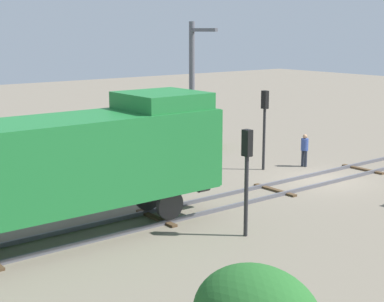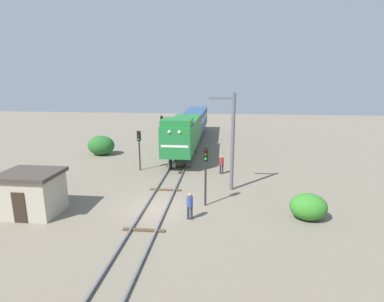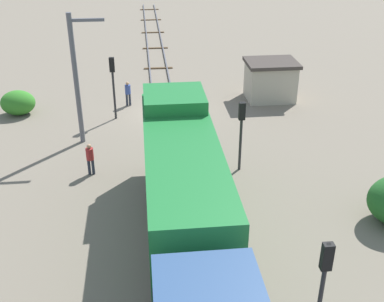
{
  "view_description": "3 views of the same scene",
  "coord_description": "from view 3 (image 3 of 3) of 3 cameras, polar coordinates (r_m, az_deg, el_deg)",
  "views": [
    {
      "loc": [
        -17.41,
        21.5,
        6.99
      ],
      "look_at": [
        0.1,
        7.75,
        2.37
      ],
      "focal_mm": 55.0,
      "sensor_mm": 36.0,
      "label": 1
    },
    {
      "loc": [
        4.33,
        -18.11,
        8.25
      ],
      "look_at": [
        1.35,
        9.51,
        1.65
      ],
      "focal_mm": 28.0,
      "sensor_mm": 36.0,
      "label": 2
    },
    {
      "loc": [
        1.4,
        29.62,
        12.31
      ],
      "look_at": [
        -0.9,
        8.39,
        1.33
      ],
      "focal_mm": 45.0,
      "sensor_mm": 36.0,
      "label": 3
    }
  ],
  "objects": [
    {
      "name": "traffic_signal_far",
      "position": [
        15.01,
        15.36,
        -14.0
      ],
      "size": [
        0.32,
        0.34,
        3.8
      ],
      "color": "#262628",
      "rests_on": "ground"
    },
    {
      "name": "relay_hut",
      "position": [
        34.33,
        9.27,
        8.31
      ],
      "size": [
        3.5,
        2.9,
        2.74
      ],
      "color": "#B2A893",
      "rests_on": "ground"
    },
    {
      "name": "ground_plane",
      "position": [
        32.1,
        -3.23,
        4.62
      ],
      "size": [
        114.56,
        114.56,
        0.0
      ],
      "primitive_type": "plane",
      "color": "#756B5B"
    },
    {
      "name": "worker_near_track",
      "position": [
        33.09,
        -7.61,
        6.98
      ],
      "size": [
        0.38,
        0.38,
        1.7
      ],
      "rotation": [
        0.0,
        0.0,
        6.14
      ],
      "color": "#262B38",
      "rests_on": "ground"
    },
    {
      "name": "traffic_signal_near",
      "position": [
        30.5,
        -9.37,
        8.68
      ],
      "size": [
        0.32,
        0.34,
        4.02
      ],
      "color": "#262628",
      "rests_on": "ground"
    },
    {
      "name": "railway_track",
      "position": [
        32.07,
        -3.23,
        4.74
      ],
      "size": [
        2.4,
        76.38,
        0.16
      ],
      "color": "#595960",
      "rests_on": "ground"
    },
    {
      "name": "bush_mid",
      "position": [
        33.41,
        -19.93,
        5.4
      ],
      "size": [
        2.21,
        1.81,
        1.61
      ],
      "primitive_type": "ellipsoid",
      "color": "#327B26",
      "rests_on": "ground"
    },
    {
      "name": "locomotive",
      "position": [
        19.31,
        -1.22,
        -2.38
      ],
      "size": [
        2.9,
        11.6,
        4.6
      ],
      "color": "#1E7233",
      "rests_on": "railway_track"
    },
    {
      "name": "catenary_mast",
      "position": [
        27.27,
        -13.48,
        8.56
      ],
      "size": [
        1.94,
        0.28,
        7.36
      ],
      "color": "#595960",
      "rests_on": "ground"
    },
    {
      "name": "worker_by_signal",
      "position": [
        24.71,
        -11.99,
        -0.68
      ],
      "size": [
        0.38,
        0.38,
        1.7
      ],
      "rotation": [
        0.0,
        0.0,
        5.64
      ],
      "color": "#262B38",
      "rests_on": "ground"
    },
    {
      "name": "traffic_signal_mid",
      "position": [
        24.05,
        5.87,
        3.27
      ],
      "size": [
        0.32,
        0.34,
        3.72
      ],
      "color": "#262628",
      "rests_on": "ground"
    }
  ]
}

